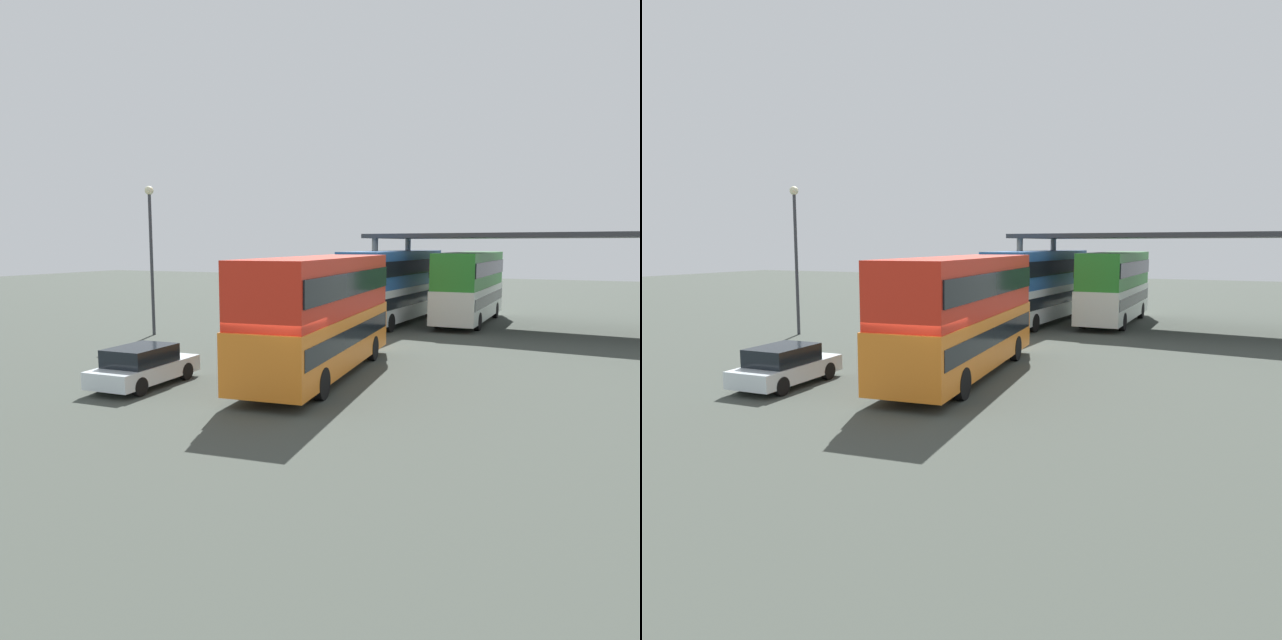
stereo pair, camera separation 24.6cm
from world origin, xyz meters
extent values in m
plane|color=#3C423B|center=(0.00, 0.00, 0.00)|extent=(140.00, 140.00, 0.00)
cube|color=orange|center=(-0.43, 4.09, 1.28)|extent=(3.43, 10.72, 1.87)
cube|color=red|center=(-0.43, 4.09, 3.23)|extent=(3.33, 10.51, 2.02)
cube|color=black|center=(-0.43, 4.09, 1.51)|extent=(3.43, 10.31, 0.63)
cube|color=black|center=(-0.43, 4.09, 3.33)|extent=(3.43, 10.31, 0.81)
cube|color=black|center=(-0.88, 9.29, 1.56)|extent=(2.15, 0.28, 1.12)
cube|color=orange|center=(-0.88, 9.29, 2.46)|extent=(1.77, 0.23, 0.36)
cylinder|color=black|center=(-1.85, 7.25, 0.50)|extent=(0.37, 1.02, 1.00)
cylinder|color=black|center=(0.43, 7.44, 0.50)|extent=(0.37, 1.02, 1.00)
cylinder|color=black|center=(-1.29, 0.73, 0.50)|extent=(0.37, 1.02, 1.00)
cylinder|color=black|center=(0.99, 0.93, 0.50)|extent=(0.37, 1.02, 1.00)
cube|color=silver|center=(-5.13, 0.28, 0.49)|extent=(1.78, 4.01, 0.55)
cube|color=black|center=(-5.12, 0.08, 1.06)|extent=(1.60, 2.22, 0.58)
cylinder|color=black|center=(-5.92, 1.49, 0.30)|extent=(0.22, 0.60, 0.60)
cylinder|color=black|center=(-4.40, 1.53, 0.30)|extent=(0.22, 0.60, 0.60)
cylinder|color=black|center=(-5.86, -0.97, 0.30)|extent=(0.22, 0.60, 0.60)
cylinder|color=black|center=(-4.34, -0.93, 0.30)|extent=(0.22, 0.60, 0.60)
cube|color=silver|center=(-2.12, 18.90, 1.29)|extent=(3.23, 11.52, 1.89)
cube|color=#24569B|center=(-2.12, 18.90, 3.26)|extent=(3.14, 11.29, 2.05)
cube|color=black|center=(-2.12, 18.90, 1.52)|extent=(3.23, 11.07, 0.64)
cube|color=black|center=(-2.12, 18.90, 3.37)|extent=(3.23, 11.07, 0.82)
cube|color=black|center=(-1.72, 24.52, 1.58)|extent=(2.08, 0.24, 1.13)
cube|color=orange|center=(-1.72, 24.52, 2.49)|extent=(1.71, 0.20, 0.36)
cylinder|color=black|center=(-2.97, 22.49, 0.50)|extent=(0.35, 1.02, 1.00)
cylinder|color=black|center=(-0.77, 22.34, 0.50)|extent=(0.35, 1.02, 1.00)
cylinder|color=black|center=(-3.46, 15.46, 0.50)|extent=(0.35, 1.02, 1.00)
cylinder|color=black|center=(-1.26, 15.30, 0.50)|extent=(0.35, 1.02, 1.00)
cube|color=silver|center=(1.95, 20.87, 1.27)|extent=(2.64, 10.06, 1.85)
cube|color=#247C27|center=(1.95, 20.87, 3.20)|extent=(2.56, 9.86, 2.00)
cube|color=black|center=(1.95, 20.87, 1.50)|extent=(2.67, 9.66, 0.63)
cube|color=black|center=(1.95, 20.87, 3.30)|extent=(2.67, 9.66, 0.80)
cube|color=black|center=(2.05, 25.82, 1.55)|extent=(2.07, 0.14, 1.11)
cube|color=orange|center=(2.05, 25.82, 2.44)|extent=(1.71, 0.11, 0.36)
cylinder|color=black|center=(0.92, 23.99, 0.50)|extent=(0.30, 1.01, 1.00)
cylinder|color=black|center=(3.12, 23.95, 0.50)|extent=(0.30, 1.01, 1.00)
cylinder|color=black|center=(0.79, 17.79, 0.50)|extent=(0.30, 1.01, 1.00)
cylinder|color=black|center=(2.99, 17.74, 0.50)|extent=(0.30, 1.01, 1.00)
cube|color=#33353A|center=(6.88, 19.39, 5.15)|extent=(21.21, 8.67, 0.25)
cylinder|color=#9E9B93|center=(-2.45, 23.06, 2.51)|extent=(0.36, 0.36, 5.03)
cylinder|color=#9E9B93|center=(-3.05, 18.06, 2.51)|extent=(0.36, 0.36, 5.03)
cylinder|color=#33353A|center=(-12.24, 9.47, 3.62)|extent=(0.16, 0.16, 7.24)
sphere|color=beige|center=(-12.24, 9.47, 7.39)|extent=(0.44, 0.44, 0.44)
camera|label=1|loc=(8.02, -15.23, 4.68)|focal=33.50mm
camera|label=2|loc=(8.25, -15.13, 4.68)|focal=33.50mm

